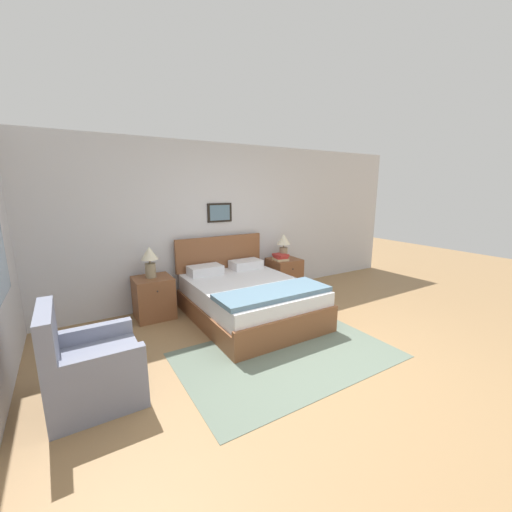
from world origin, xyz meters
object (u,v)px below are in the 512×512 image
object	(u,v)px
bed	(248,298)
nightstand_near_window	(154,297)
table_lamp_near_window	(150,258)
armchair	(90,370)
nightstand_by_door	(284,275)
table_lamp_by_door	(284,243)

from	to	relation	value
bed	nightstand_near_window	world-z (taller)	bed
table_lamp_near_window	nightstand_near_window	bearing A→B (deg)	-49.29
nightstand_near_window	table_lamp_near_window	xyz separation A→B (m)	(-0.01, 0.02, 0.59)
bed	armchair	bearing A→B (deg)	-157.19
armchair	nightstand_near_window	distance (m)	1.88
bed	armchair	size ratio (longest dim) A/B	2.16
bed	nightstand_near_window	xyz separation A→B (m)	(-1.19, 0.73, 0.00)
bed	table_lamp_near_window	size ratio (longest dim) A/B	4.39
nightstand_by_door	table_lamp_near_window	world-z (taller)	table_lamp_near_window
nightstand_by_door	table_lamp_by_door	world-z (taller)	table_lamp_by_door
table_lamp_by_door	nightstand_near_window	bearing A→B (deg)	-179.63
nightstand_near_window	table_lamp_by_door	world-z (taller)	table_lamp_by_door
nightstand_by_door	armchair	bearing A→B (deg)	-153.82
bed	table_lamp_by_door	distance (m)	1.52
nightstand_by_door	bed	bearing A→B (deg)	-148.22
armchair	nightstand_near_window	bearing A→B (deg)	149.73
armchair	nightstand_near_window	size ratio (longest dim) A/B	1.53
bed	nightstand_by_door	bearing A→B (deg)	31.78
bed	table_lamp_near_window	bearing A→B (deg)	147.98
table_lamp_by_door	nightstand_by_door	bearing A→B (deg)	-59.94
nightstand_near_window	nightstand_by_door	bearing A→B (deg)	0.00
nightstand_near_window	table_lamp_near_window	distance (m)	0.59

